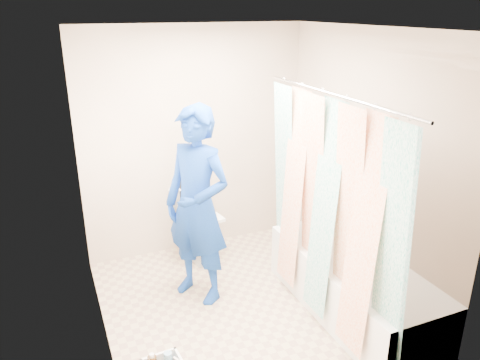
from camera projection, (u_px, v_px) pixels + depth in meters
name	position (u px, v px, depth m)	size (l,w,h in m)	color
floor	(244.00, 306.00, 4.23)	(2.60, 2.60, 0.00)	tan
ceiling	(245.00, 28.00, 3.39)	(2.40, 2.60, 0.02)	silver
wall_back	(195.00, 142.00, 4.93)	(2.40, 0.02, 2.40)	#BCA790
wall_front	(335.00, 256.00, 2.69)	(2.40, 0.02, 2.40)	#BCA790
wall_left	(92.00, 206.00, 3.37)	(0.02, 2.60, 2.40)	#BCA790
wall_right	(365.00, 164.00, 4.25)	(0.02, 2.60, 2.40)	#BCA790
bathtub	(353.00, 284.00, 4.08)	(0.70, 1.75, 0.50)	white
curtain_rod	(334.00, 95.00, 3.37)	(0.02, 0.02, 1.90)	silver
shower_curtain	(326.00, 212.00, 3.70)	(0.06, 1.75, 1.80)	white
toilet	(197.00, 223.00, 5.00)	(0.42, 0.73, 0.75)	silver
tank_lid	(202.00, 221.00, 4.88)	(0.46, 0.20, 0.03)	white
tank_internals	(184.00, 186.00, 5.01)	(0.18, 0.06, 0.24)	black
plumber	(197.00, 206.00, 4.10)	(0.66, 0.43, 1.80)	#0F169C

